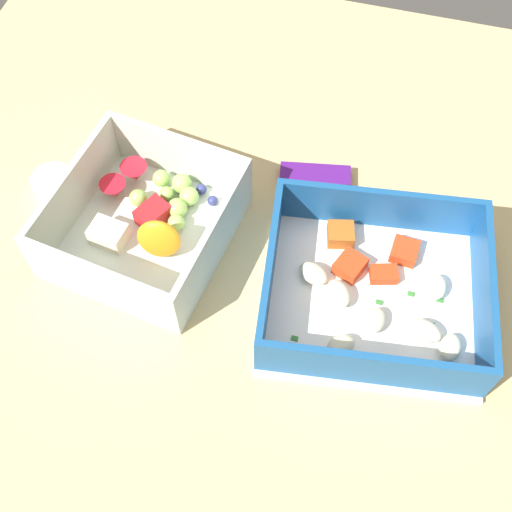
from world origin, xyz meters
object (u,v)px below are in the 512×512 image
(fruit_bowl, at_px, (146,220))
(paper_cup_liner, at_px, (53,183))
(candy_bar, at_px, (315,177))
(pasta_container, at_px, (374,290))

(fruit_bowl, distance_m, paper_cup_liner, 0.11)
(candy_bar, relative_size, paper_cup_liner, 1.72)
(candy_bar, bearing_deg, paper_cup_liner, -162.66)
(pasta_container, distance_m, fruit_bowl, 0.22)
(pasta_container, height_order, paper_cup_liner, pasta_container)
(pasta_container, distance_m, paper_cup_liner, 0.33)
(fruit_bowl, bearing_deg, candy_bar, 36.01)
(pasta_container, bearing_deg, candy_bar, 115.95)
(pasta_container, xyz_separation_m, paper_cup_liner, (-0.33, 0.04, -0.01))
(pasta_container, relative_size, candy_bar, 3.01)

